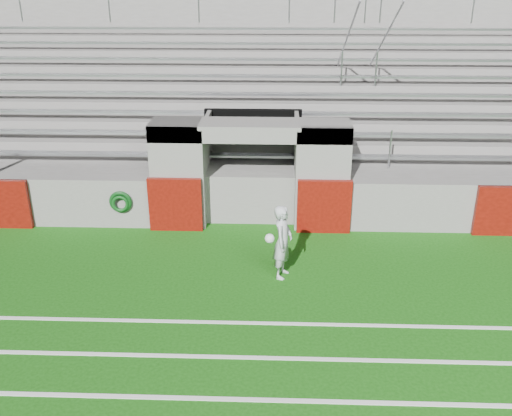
{
  "coord_description": "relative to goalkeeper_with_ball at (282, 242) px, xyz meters",
  "views": [
    {
      "loc": [
        0.61,
        -9.75,
        6.01
      ],
      "look_at": [
        0.2,
        1.8,
        1.1
      ],
      "focal_mm": 40.0,
      "sensor_mm": 36.0,
      "label": 1
    }
  ],
  "objects": [
    {
      "name": "stadium_structure",
      "position": [
        -0.78,
        7.21,
        0.69
      ],
      "size": [
        26.0,
        8.48,
        5.42
      ],
      "color": "slate",
      "rests_on": "ground"
    },
    {
      "name": "goalkeeper_with_ball",
      "position": [
        0.0,
        0.0,
        0.0
      ],
      "size": [
        0.63,
        0.66,
        1.59
      ],
      "color": "silver",
      "rests_on": "ground"
    },
    {
      "name": "ground",
      "position": [
        -0.78,
        -0.76,
        -0.8
      ],
      "size": [
        90.0,
        90.0,
        0.0
      ],
      "primitive_type": "plane",
      "color": "#124C0C",
      "rests_on": "ground"
    },
    {
      "name": "hose_coil",
      "position": [
        -3.93,
        2.17,
        -0.08
      ],
      "size": [
        0.56,
        0.14,
        0.56
      ],
      "color": "#0B3A11",
      "rests_on": "ground"
    }
  ]
}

